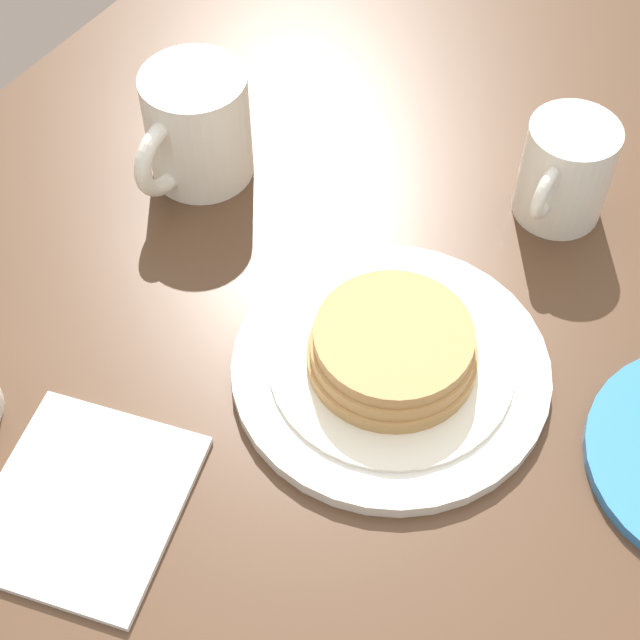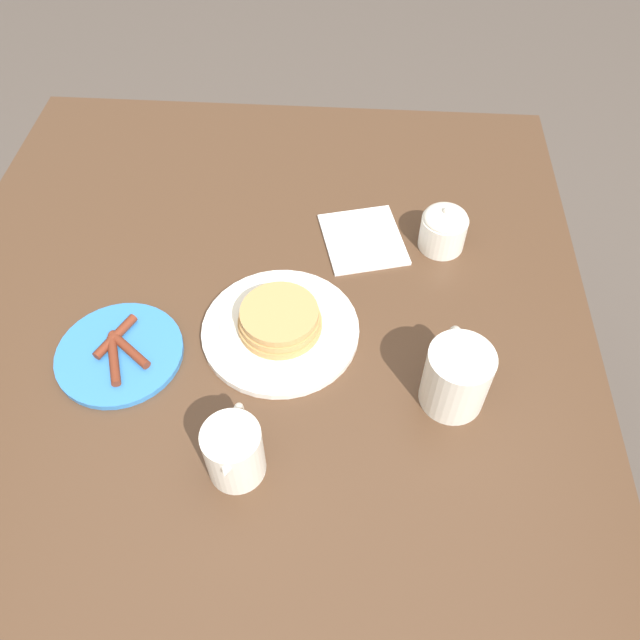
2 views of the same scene
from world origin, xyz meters
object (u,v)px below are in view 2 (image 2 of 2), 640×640
object	(u,v)px
napkin	(363,239)
side_plate_bacon	(120,353)
coffee_mug	(456,375)
creamer_pitcher	(234,452)
pancake_plate	(280,325)
sugar_bowl	(444,228)

from	to	relation	value
napkin	side_plate_bacon	bearing A→B (deg)	127.05
side_plate_bacon	coffee_mug	size ratio (longest dim) A/B	1.49
side_plate_bacon	creamer_pitcher	distance (m)	0.27
pancake_plate	napkin	bearing A→B (deg)	-30.04
creamer_pitcher	side_plate_bacon	bearing A→B (deg)	50.26
pancake_plate	coffee_mug	world-z (taller)	coffee_mug
side_plate_bacon	sugar_bowl	xyz separation A→B (m)	(0.27, -0.50, 0.03)
pancake_plate	napkin	world-z (taller)	pancake_plate
pancake_plate	creamer_pitcher	xyz separation A→B (m)	(-0.23, 0.03, 0.03)
side_plate_bacon	coffee_mug	distance (m)	0.50
coffee_mug	creamer_pitcher	xyz separation A→B (m)	(-0.13, 0.29, -0.00)
pancake_plate	napkin	size ratio (longest dim) A/B	1.37
creamer_pitcher	sugar_bowl	xyz separation A→B (m)	(0.44, -0.29, -0.01)
pancake_plate	creamer_pitcher	bearing A→B (deg)	171.80
sugar_bowl	side_plate_bacon	bearing A→B (deg)	118.56
creamer_pitcher	coffee_mug	bearing A→B (deg)	-65.43
creamer_pitcher	sugar_bowl	world-z (taller)	creamer_pitcher
pancake_plate	coffee_mug	bearing A→B (deg)	-110.81
pancake_plate	coffee_mug	distance (m)	0.28
side_plate_bacon	sugar_bowl	size ratio (longest dim) A/B	2.22
pancake_plate	sugar_bowl	xyz separation A→B (m)	(0.21, -0.26, 0.02)
sugar_bowl	creamer_pitcher	bearing A→B (deg)	146.49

